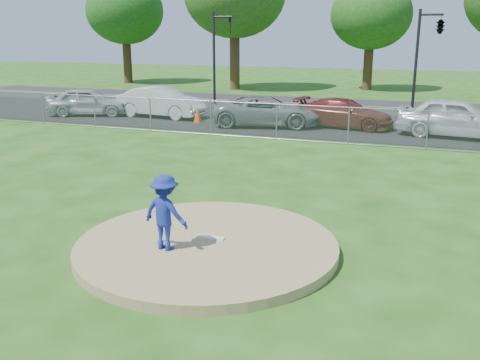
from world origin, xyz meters
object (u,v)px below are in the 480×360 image
Objects in this scene: traffic_signal_center at (438,28)px; parked_car_silver at (89,101)px; traffic_signal_left at (217,50)px; parked_car_white at (161,102)px; pitcher at (165,212)px; traffic_cone at (198,115)px; parked_car_gray at (267,111)px; parked_car_darkred at (344,113)px; tree_center at (372,4)px; tree_far_left at (124,1)px; parked_car_pearl at (457,118)px.

traffic_signal_center reaches higher than parked_car_silver.
parked_car_white is (-0.78, -6.09, -2.56)m from traffic_signal_left.
pitcher is 1.96× the size of traffic_cone.
pitcher is 0.30× the size of parked_car_gray.
parked_car_white is 1.03× the size of parked_car_darkred.
tree_center is 12.69× the size of traffic_cone.
traffic_cone is 0.17× the size of parked_car_darkred.
traffic_cone is at bearing -50.26° from tree_far_left.
parked_car_darkred is (9.70, 0.08, -0.12)m from parked_car_white.
parked_car_darkred is at bearing -84.41° from parked_car_white.
traffic_cone is 6.57m from parked_car_silver.
parked_car_gray is (10.14, -0.01, -0.04)m from parked_car_silver.
pitcher is at bearing -57.53° from tree_far_left.
tree_far_left is 1.92× the size of traffic_signal_left.
tree_far_left reaches higher than tree_center.
parked_car_gray is 1.04× the size of parked_car_pearl.
tree_center is at bearing 72.60° from traffic_cone.
parked_car_silver is 18.66m from parked_car_pearl.
traffic_signal_left is at bearing 64.08° from parked_car_darkred.
traffic_signal_left is 1.27× the size of parked_car_silver.
parked_car_gray is (6.14, -0.82, -0.08)m from parked_car_white.
parked_car_silver is 0.89× the size of parked_car_pearl.
traffic_signal_left is 12.79m from traffic_signal_center.
traffic_signal_left and traffic_signal_center have the same top height.
parked_car_white is at bearing 94.98° from parked_car_pearl.
traffic_signal_center is (25.97, -11.00, -2.45)m from tree_far_left.
pitcher is at bearing 177.85° from parked_car_gray.
parked_car_pearl is at bearing -80.45° from traffic_signal_center.
parked_car_pearl is (27.13, -17.87, -6.21)m from tree_far_left.
traffic_signal_center reaches higher than pitcher.
parked_car_gray is at bearing -43.91° from tree_far_left.
traffic_signal_center is at bearing -22.96° from tree_far_left.
traffic_signal_center is (4.97, -12.00, -1.86)m from tree_center.
tree_far_left is 17.60m from traffic_signal_left.
parked_car_white reaches higher than parked_car_gray.
traffic_signal_left is 6.65m from parked_car_white.
parked_car_white is at bearing -98.87° from parked_car_silver.
parked_car_silver is at bearing -158.50° from traffic_signal_center.
tree_far_left is 33.07m from parked_car_pearl.
parked_car_gray reaches higher than traffic_cone.
parked_car_darkred is at bearing -37.51° from tree_far_left.
traffic_signal_left is 9.14m from parked_car_gray.
pitcher is at bearing -160.82° from parked_car_silver.
traffic_signal_center is 1.20× the size of parked_car_darkred.
traffic_cone is at bearing 98.97° from parked_car_pearl.
tree_far_left is 28.66m from parked_car_darkred.
parked_car_pearl is (4.96, -0.86, 0.16)m from parked_car_darkred.
parked_car_gray is at bearing 112.16° from parked_car_darkred.
tree_far_left is at bearing 60.54° from parked_car_darkred.
pitcher is at bearing -67.73° from traffic_cone.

